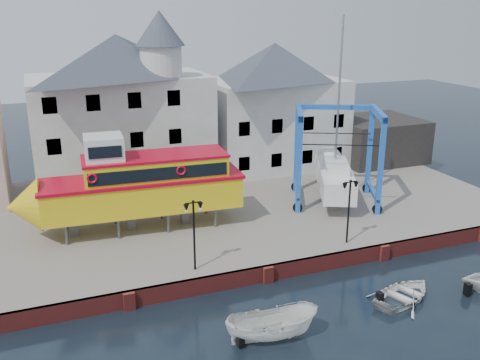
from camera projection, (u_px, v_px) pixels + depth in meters
name	position (u px, v px, depth m)	size (l,w,h in m)	color
ground	(268.00, 282.00, 31.04)	(140.00, 140.00, 0.00)	black
hardstanding	(209.00, 210.00, 40.64)	(44.00, 22.00, 1.00)	slate
quay_wall	(267.00, 273.00, 30.98)	(44.00, 0.47, 1.00)	maroon
building_white_main	(122.00, 109.00, 43.39)	(14.00, 8.30, 14.00)	#B9B9B1
building_white_right	(274.00, 106.00, 48.94)	(12.00, 8.00, 11.20)	#B9B9B1
shed_dark	(376.00, 139.00, 51.72)	(8.00, 7.00, 4.00)	black
lamp_post_left	(194.00, 218.00, 29.44)	(1.12, 0.32, 4.20)	black
lamp_post_right	(350.00, 195.00, 32.88)	(1.12, 0.32, 4.20)	black
tour_boat	(129.00, 186.00, 34.96)	(15.20, 4.52, 6.53)	#59595E
travel_lift	(334.00, 170.00, 41.01)	(7.90, 9.22, 13.73)	blue
motorboat_a	(272.00, 339.00, 25.69)	(1.71, 4.55, 1.76)	white
motorboat_b	(404.00, 299.00, 29.21)	(3.00, 4.20, 0.87)	white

